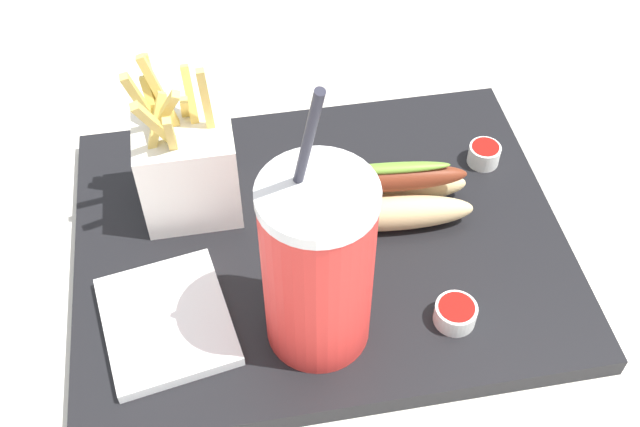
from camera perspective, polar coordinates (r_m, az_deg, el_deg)
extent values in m
cube|color=silver|center=(0.73, 0.00, -3.11)|extent=(2.40, 2.40, 0.02)
cube|color=black|center=(0.71, 0.00, -2.12)|extent=(0.44, 0.34, 0.02)
cylinder|color=red|center=(0.58, -0.16, -4.30)|extent=(0.08, 0.08, 0.16)
cylinder|color=white|center=(0.51, -0.18, 1.33)|extent=(0.09, 0.09, 0.01)
cylinder|color=#262633|center=(0.48, -0.91, 5.39)|extent=(0.02, 0.03, 0.10)
cube|color=white|center=(0.70, -9.71, 3.34)|extent=(0.09, 0.08, 0.10)
cube|color=#E5C660|center=(0.64, -11.74, 6.13)|extent=(0.04, 0.04, 0.09)
cube|color=#E5C660|center=(0.66, -12.16, 5.67)|extent=(0.03, 0.03, 0.07)
cube|color=#E5C660|center=(0.65, -11.62, 6.97)|extent=(0.04, 0.04, 0.08)
cube|color=#E5C660|center=(0.67, -12.11, 7.18)|extent=(0.02, 0.03, 0.07)
cube|color=#E5C660|center=(0.65, -10.91, 5.36)|extent=(0.01, 0.02, 0.06)
cube|color=#E5C660|center=(0.66, -11.69, 8.50)|extent=(0.03, 0.02, 0.08)
cube|color=#E5C660|center=(0.67, -9.47, 7.98)|extent=(0.01, 0.03, 0.07)
cube|color=#E5C660|center=(0.67, -12.07, 8.32)|extent=(0.01, 0.03, 0.08)
cube|color=#E5C660|center=(0.69, -9.89, 7.21)|extent=(0.01, 0.03, 0.05)
cube|color=#E5C660|center=(0.65, -12.93, 7.74)|extent=(0.02, 0.03, 0.08)
cube|color=#E5C660|center=(0.66, -8.30, 7.56)|extent=(0.01, 0.01, 0.09)
ellipsoid|color=#E5C689|center=(0.72, 4.85, 1.90)|extent=(0.15, 0.04, 0.03)
ellipsoid|color=#E5C689|center=(0.70, 5.18, 0.12)|extent=(0.15, 0.04, 0.03)
ellipsoid|color=maroon|center=(0.69, 5.17, 2.60)|extent=(0.14, 0.04, 0.02)
ellipsoid|color=#6B9E33|center=(0.68, 5.25, 3.36)|extent=(0.11, 0.02, 0.01)
cylinder|color=white|center=(0.78, 12.03, 4.29)|extent=(0.03, 0.03, 0.02)
cylinder|color=#B2140F|center=(0.77, 12.13, 4.72)|extent=(0.03, 0.03, 0.01)
cylinder|color=white|center=(0.65, 9.97, -7.31)|extent=(0.04, 0.04, 0.02)
cylinder|color=#B2140F|center=(0.64, 10.06, -6.95)|extent=(0.03, 0.03, 0.01)
cube|color=white|center=(0.65, -11.27, -7.80)|extent=(0.12, 0.13, 0.01)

